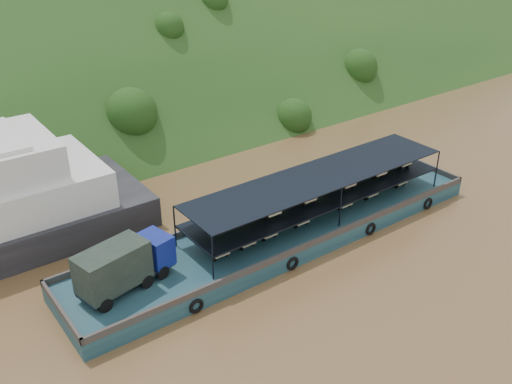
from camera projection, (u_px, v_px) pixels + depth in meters
ground at (299, 235)px, 45.09m from camera, size 160.00×160.00×0.00m
hillside at (111, 112)px, 70.75m from camera, size 140.00×39.60×39.60m
cargo_barge at (273, 231)px, 43.42m from camera, size 35.00×7.18×4.54m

